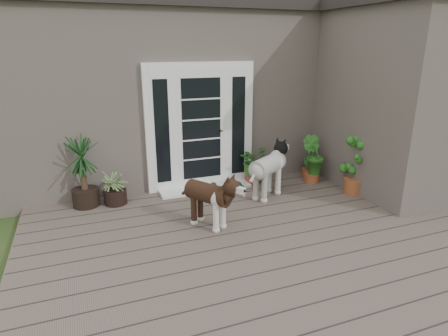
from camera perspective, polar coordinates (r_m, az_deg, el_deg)
name	(u,v)px	position (r m, az deg, el deg)	size (l,w,h in m)	color
deck	(268,243)	(5.09, 6.64, -11.16)	(6.20, 4.60, 0.12)	#6B5B4C
house_main	(181,92)	(8.49, -6.52, 11.21)	(7.40, 4.00, 3.10)	#665E54
roof_main	(178,11)	(8.47, -6.94, 22.37)	(7.60, 4.20, 0.20)	#2D2826
house_wing	(393,105)	(7.17, 24.07, 8.57)	(1.60, 2.40, 3.10)	#665E54
roof_wing	(408,0)	(7.13, 25.86, 21.71)	(1.80, 2.60, 0.20)	#2D2826
door_unit	(201,127)	(6.55, -3.51, 6.17)	(1.90, 0.14, 2.15)	white
door_step	(205,188)	(6.66, -2.81, -3.03)	(1.60, 0.40, 0.05)	white
brindle_dog	(208,202)	(5.22, -2.37, -5.15)	(0.37, 0.86, 0.72)	#3B2215
white_dog	(268,174)	(6.25, 6.55, -0.91)	(0.41, 0.96, 0.80)	white
spider_plant	(114,185)	(6.21, -16.11, -2.47)	(0.59, 0.59, 0.63)	#8B9F61
yucca	(83,172)	(6.20, -20.42, -0.60)	(0.77, 0.77, 1.11)	#143411
herb_a	(253,167)	(6.88, 4.30, 0.20)	(0.50, 0.50, 0.63)	#1A5C1B
herb_b	(313,165)	(7.13, 13.14, 0.44)	(0.43, 0.43, 0.64)	#255618
herb_c	(310,164)	(7.44, 12.81, 0.55)	(0.31, 0.31, 0.48)	#1F4D16
sapling	(359,140)	(6.62, 19.60, 3.91)	(0.54, 0.54, 1.84)	#224C15
clog_left	(240,187)	(6.65, 2.41, -2.86)	(0.15, 0.32, 0.10)	#153616
clog_right	(214,187)	(6.64, -1.48, -2.93)	(0.14, 0.29, 0.09)	black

